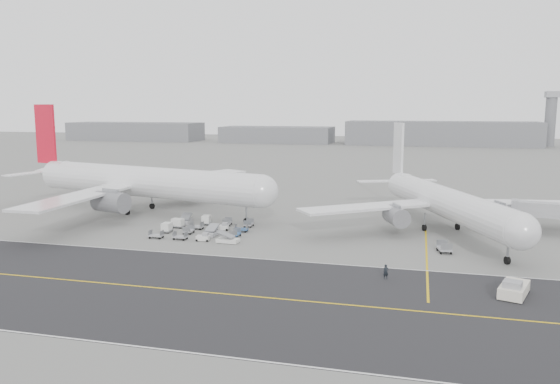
% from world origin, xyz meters
% --- Properties ---
extents(ground, '(700.00, 700.00, 0.00)m').
position_xyz_m(ground, '(0.00, 0.00, 0.00)').
color(ground, gray).
rests_on(ground, ground).
extents(taxiway, '(220.00, 59.00, 0.03)m').
position_xyz_m(taxiway, '(5.02, -17.98, 0.01)').
color(taxiway, '#2B2B2E').
rests_on(taxiway, ground).
extents(horizon_buildings, '(520.00, 28.00, 28.00)m').
position_xyz_m(horizon_buildings, '(30.00, 260.00, 0.00)').
color(horizon_buildings, slate).
rests_on(horizon_buildings, ground).
extents(control_tower, '(7.00, 7.00, 31.25)m').
position_xyz_m(control_tower, '(100.00, 265.00, 16.25)').
color(control_tower, slate).
rests_on(control_tower, ground).
extents(airliner_a, '(65.40, 63.95, 22.93)m').
position_xyz_m(airliner_a, '(-29.09, 26.80, 6.59)').
color(airliner_a, white).
rests_on(airliner_a, ground).
extents(airliner_b, '(50.90, 51.99, 18.90)m').
position_xyz_m(airliner_b, '(32.79, 24.11, 5.45)').
color(airliner_b, white).
rests_on(airliner_b, ground).
extents(pushback_tug, '(4.39, 7.60, 2.16)m').
position_xyz_m(pushback_tug, '(39.86, -10.07, 0.89)').
color(pushback_tug, silver).
rests_on(pushback_tug, ground).
extents(jet_bridge, '(15.78, 5.37, 5.88)m').
position_xyz_m(jet_bridge, '(52.27, 25.07, 4.10)').
color(jet_bridge, gray).
rests_on(jet_bridge, ground).
extents(gse_cluster, '(21.15, 20.45, 1.81)m').
position_xyz_m(gse_cluster, '(-8.53, 12.28, 0.00)').
color(gse_cluster, '#9FA0A5').
rests_on(gse_cluster, ground).
extents(stray_dolly, '(2.36, 3.21, 1.78)m').
position_xyz_m(stray_dolly, '(32.63, 8.42, 0.00)').
color(stray_dolly, silver).
rests_on(stray_dolly, ground).
extents(ground_crew_a, '(0.83, 0.69, 1.95)m').
position_xyz_m(ground_crew_a, '(24.70, -7.25, 0.98)').
color(ground_crew_a, black).
rests_on(ground_crew_a, ground).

